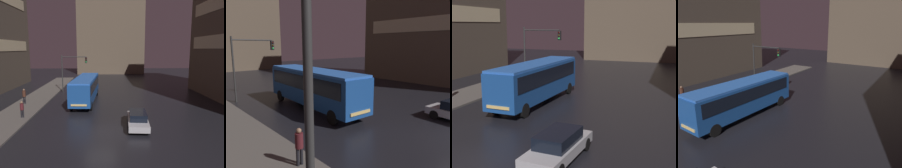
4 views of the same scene
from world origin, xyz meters
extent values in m
cube|color=#56514C|center=(-9.00, 10.00, 0.07)|extent=(4.00, 48.00, 0.15)
cube|color=beige|center=(-15.50, 16.71, 7.35)|extent=(0.24, 21.70, 1.80)
cube|color=#EAC66B|center=(-7.04, 47.41, 9.37)|extent=(0.24, 10.20, 1.80)
cube|color=#194793|center=(-2.18, 10.71, 1.80)|extent=(2.96, 10.88, 2.50)
cube|color=black|center=(-2.18, 10.71, 2.30)|extent=(2.98, 10.02, 1.10)
cube|color=blue|center=(-2.18, 10.71, 3.13)|extent=(2.90, 10.66, 0.16)
cube|color=#F4CC72|center=(-2.46, 5.31, 0.95)|extent=(1.69, 0.19, 0.20)
cylinder|color=black|center=(-1.28, 6.67, 0.50)|extent=(0.30, 1.01, 1.00)
cylinder|color=black|center=(-3.49, 6.79, 0.50)|extent=(0.30, 1.01, 1.00)
cylinder|color=black|center=(-0.87, 14.63, 0.50)|extent=(0.30, 1.01, 1.00)
cylinder|color=black|center=(-3.08, 14.75, 0.50)|extent=(0.30, 1.01, 1.00)
cylinder|color=black|center=(-9.69, 9.35, 0.59)|extent=(0.14, 0.14, 0.89)
cylinder|color=black|center=(-9.51, 9.35, 0.59)|extent=(0.14, 0.14, 0.89)
cylinder|color=#422319|center=(-9.60, 9.35, 1.41)|extent=(0.55, 0.55, 0.74)
sphere|color=#8C664C|center=(-9.60, 9.35, 1.89)|extent=(0.22, 0.22, 0.22)
cylinder|color=#2D2D2D|center=(-6.35, 17.00, 2.95)|extent=(0.16, 0.16, 5.89)
cylinder|color=#2D2D2D|center=(-4.48, 17.00, 5.59)|extent=(3.74, 0.12, 0.12)
cube|color=black|center=(-2.61, 17.00, 5.09)|extent=(0.30, 0.24, 0.90)
sphere|color=#390706|center=(-2.61, 16.86, 5.37)|extent=(0.18, 0.18, 0.18)
sphere|color=#3B2B07|center=(-2.61, 16.86, 5.09)|extent=(0.18, 0.18, 0.18)
sphere|color=green|center=(-2.61, 16.86, 4.81)|extent=(0.18, 0.18, 0.18)
camera|label=1|loc=(0.32, -17.12, 6.83)|focal=35.00mm
camera|label=2|loc=(-12.27, -3.57, 5.15)|focal=35.00mm
camera|label=3|loc=(7.90, -11.33, 6.15)|focal=50.00mm
camera|label=4|loc=(11.43, -2.81, 8.29)|focal=35.00mm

